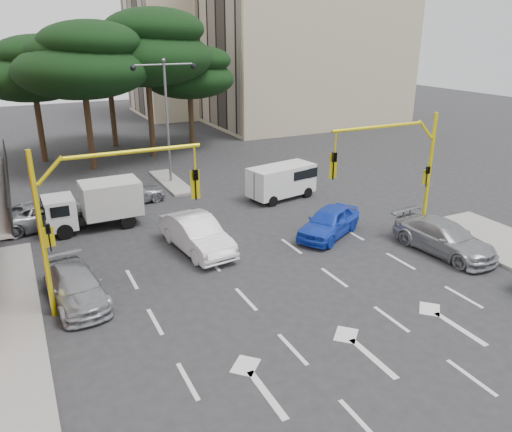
# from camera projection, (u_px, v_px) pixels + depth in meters

# --- Properties ---
(ground) EXTENTS (120.00, 120.00, 0.00)m
(ground) POSITION_uv_depth(u_px,v_px,m) (292.00, 288.00, 19.63)
(ground) COLOR #28282B
(ground) RESTS_ON ground
(median_strip) EXTENTS (1.40, 6.00, 0.15)m
(median_strip) POSITION_uv_depth(u_px,v_px,m) (171.00, 182.00, 33.05)
(median_strip) COLOR gray
(median_strip) RESTS_ON ground
(apartment_beige_near) EXTENTS (20.20, 12.15, 18.70)m
(apartment_beige_near) POSITION_uv_depth(u_px,v_px,m) (306.00, 32.00, 51.50)
(apartment_beige_near) COLOR beige
(apartment_beige_near) RESTS_ON ground
(apartment_beige_far) EXTENTS (16.20, 12.15, 16.70)m
(apartment_beige_far) POSITION_uv_depth(u_px,v_px,m) (202.00, 41.00, 59.05)
(apartment_beige_far) COLOR beige
(apartment_beige_far) RESTS_ON ground
(pine_left_near) EXTENTS (9.15, 9.15, 10.23)m
(pine_left_near) POSITION_uv_depth(u_px,v_px,m) (82.00, 60.00, 33.80)
(pine_left_near) COLOR #382616
(pine_left_near) RESTS_ON ground
(pine_center) EXTENTS (9.98, 9.98, 11.16)m
(pine_center) POSITION_uv_depth(u_px,v_px,m) (147.00, 47.00, 37.30)
(pine_center) COLOR #382616
(pine_center) RESTS_ON ground
(pine_left_far) EXTENTS (8.32, 8.32, 9.30)m
(pine_left_far) POSITION_uv_depth(u_px,v_px,m) (32.00, 68.00, 36.16)
(pine_left_far) COLOR #382616
(pine_left_far) RESTS_ON ground
(pine_right) EXTENTS (7.49, 7.49, 8.37)m
(pine_right) POSITION_uv_depth(u_px,v_px,m) (190.00, 72.00, 41.36)
(pine_right) COLOR #382616
(pine_right) RESTS_ON ground
(pine_back) EXTENTS (9.15, 9.15, 10.23)m
(pine_back) POSITION_uv_depth(u_px,v_px,m) (108.00, 55.00, 40.92)
(pine_back) COLOR #382616
(pine_back) RESTS_ON ground
(signal_mast_right) EXTENTS (5.79, 0.37, 6.00)m
(signal_mast_right) POSITION_uv_depth(u_px,v_px,m) (401.00, 162.00, 22.75)
(signal_mast_right) COLOR yellow
(signal_mast_right) RESTS_ON ground
(signal_mast_left) EXTENTS (5.79, 0.37, 6.00)m
(signal_mast_left) POSITION_uv_depth(u_px,v_px,m) (94.00, 205.00, 17.13)
(signal_mast_left) COLOR yellow
(signal_mast_left) RESTS_ON ground
(street_lamp_center) EXTENTS (4.16, 0.36, 7.77)m
(street_lamp_center) POSITION_uv_depth(u_px,v_px,m) (166.00, 100.00, 31.18)
(street_lamp_center) COLOR slate
(street_lamp_center) RESTS_ON median_strip
(car_white_hatch) EXTENTS (2.25, 4.99, 1.59)m
(car_white_hatch) POSITION_uv_depth(u_px,v_px,m) (197.00, 234.00, 22.73)
(car_white_hatch) COLOR white
(car_white_hatch) RESTS_ON ground
(car_blue_compact) EXTENTS (4.55, 3.62, 1.45)m
(car_blue_compact) POSITION_uv_depth(u_px,v_px,m) (329.00, 222.00, 24.37)
(car_blue_compact) COLOR blue
(car_blue_compact) RESTS_ON ground
(car_silver_wagon) EXTENTS (2.18, 4.52, 1.27)m
(car_silver_wagon) POSITION_uv_depth(u_px,v_px,m) (76.00, 286.00, 18.44)
(car_silver_wagon) COLOR #95969C
(car_silver_wagon) RESTS_ON ground
(car_silver_cross_a) EXTENTS (5.10, 2.80, 1.35)m
(car_silver_cross_a) POSITION_uv_depth(u_px,v_px,m) (47.00, 214.00, 25.60)
(car_silver_cross_a) COLOR #96999D
(car_silver_cross_a) RESTS_ON ground
(car_silver_cross_b) EXTENTS (4.16, 2.11, 1.36)m
(car_silver_cross_b) POSITION_uv_depth(u_px,v_px,m) (130.00, 192.00, 28.94)
(car_silver_cross_b) COLOR #9B9DA3
(car_silver_cross_b) RESTS_ON ground
(car_silver_parked) EXTENTS (2.51, 5.17, 1.45)m
(car_silver_parked) POSITION_uv_depth(u_px,v_px,m) (444.00, 237.00, 22.55)
(car_silver_parked) COLOR #95979C
(car_silver_parked) RESTS_ON ground
(van_white) EXTENTS (4.34, 2.57, 2.03)m
(van_white) POSITION_uv_depth(u_px,v_px,m) (281.00, 182.00, 29.77)
(van_white) COLOR white
(van_white) RESTS_ON ground
(box_truck_a) EXTENTS (4.81, 2.08, 2.35)m
(box_truck_a) POSITION_uv_depth(u_px,v_px,m) (94.00, 206.00, 25.23)
(box_truck_a) COLOR white
(box_truck_a) RESTS_ON ground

